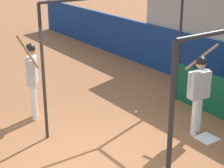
% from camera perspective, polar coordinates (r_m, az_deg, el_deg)
% --- Properties ---
extents(ground_plane, '(60.00, 60.00, 0.00)m').
position_cam_1_polar(ground_plane, '(7.61, -4.84, -11.85)').
color(ground_plane, '#935B38').
extents(batting_cage, '(3.91, 4.06, 3.02)m').
position_cam_1_polar(batting_cage, '(8.50, 15.37, 0.68)').
color(batting_cage, '#282828').
rests_on(batting_cage, ground).
extents(home_plate, '(0.44, 0.44, 0.02)m').
position_cam_1_polar(home_plate, '(8.70, 14.25, -8.02)').
color(home_plate, white).
rests_on(home_plate, ground).
extents(player_batter, '(0.58, 0.99, 1.99)m').
position_cam_1_polar(player_batter, '(8.47, 13.12, -0.52)').
color(player_batter, white).
rests_on(player_batter, ground).
extents(player_waiting, '(0.83, 0.59, 2.17)m').
position_cam_1_polar(player_waiting, '(9.17, -12.07, 1.61)').
color(player_waiting, white).
rests_on(player_waiting, ground).
extents(baseball, '(0.07, 0.07, 0.07)m').
position_cam_1_polar(baseball, '(9.66, 3.70, -4.25)').
color(baseball, white).
rests_on(baseball, ground).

